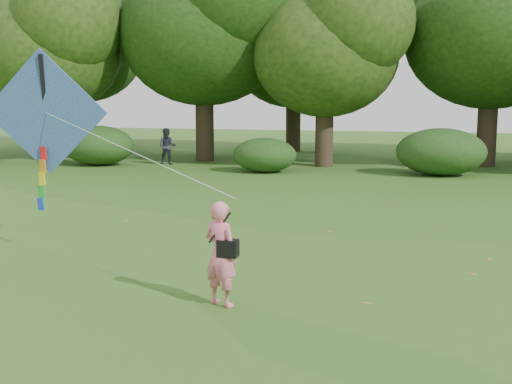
# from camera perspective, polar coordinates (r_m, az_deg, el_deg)

# --- Properties ---
(ground) EXTENTS (100.00, 100.00, 0.00)m
(ground) POSITION_cam_1_polar(r_m,az_deg,el_deg) (9.33, -1.74, -10.99)
(ground) COLOR #265114
(ground) RESTS_ON ground
(man_kite_flyer) EXTENTS (0.68, 0.57, 1.59)m
(man_kite_flyer) POSITION_cam_1_polar(r_m,az_deg,el_deg) (9.59, -3.14, -5.49)
(man_kite_flyer) COLOR #E76C88
(man_kite_flyer) RESTS_ON ground
(bystander_left) EXTENTS (0.95, 0.82, 1.67)m
(bystander_left) POSITION_cam_1_polar(r_m,az_deg,el_deg) (29.70, -7.89, 4.04)
(bystander_left) COLOR #262933
(bystander_left) RESTS_ON ground
(crossbody_bag) EXTENTS (0.43, 0.20, 0.67)m
(crossbody_bag) POSITION_cam_1_polar(r_m,az_deg,el_deg) (9.50, -2.54, -4.97)
(crossbody_bag) COLOR black
(crossbody_bag) RESTS_ON ground
(flying_kite) EXTENTS (5.92, 2.75, 3.22)m
(flying_kite) POSITION_cam_1_polar(r_m,az_deg,el_deg) (13.43, -18.20, 6.54)
(flying_kite) COLOR #24609C
(flying_kite) RESTS_ON ground
(tree_line) EXTENTS (54.70, 15.30, 9.48)m
(tree_line) POSITION_cam_1_polar(r_m,az_deg,el_deg) (31.40, 13.87, 12.82)
(tree_line) COLOR #3A2D1E
(tree_line) RESTS_ON ground
(shrub_band) EXTENTS (39.15, 3.22, 1.88)m
(shrub_band) POSITION_cam_1_polar(r_m,az_deg,el_deg) (26.32, 7.98, 3.51)
(shrub_band) COLOR #264919
(shrub_band) RESTS_ON ground
(fallen_leaves) EXTENTS (10.00, 11.37, 0.01)m
(fallen_leaves) POSITION_cam_1_polar(r_m,az_deg,el_deg) (11.14, 2.14, -7.71)
(fallen_leaves) COLOR olive
(fallen_leaves) RESTS_ON ground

